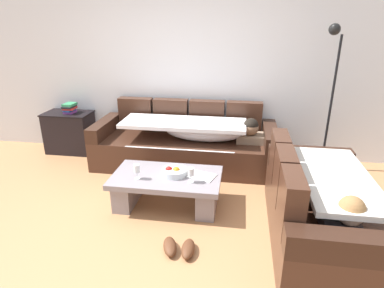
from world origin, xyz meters
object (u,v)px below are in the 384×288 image
Objects in this scene: coffee_table at (167,186)px; wine_glass_near_right at (191,172)px; book_stack_on_cabinet at (70,108)px; fruit_bowl at (174,172)px; side_cabinet at (70,132)px; open_magazine at (202,176)px; couch_near_window at (320,208)px; wine_glass_near_left at (137,169)px; pair_of_shoes at (179,248)px; floor_lamp at (330,92)px; couch_along_wall at (188,143)px.

wine_glass_near_right is (0.29, -0.12, 0.26)m from coffee_table.
fruit_bowl is at bearing -34.89° from book_stack_on_cabinet.
open_magazine is at bearing -30.35° from side_cabinet.
couch_near_window is 10.74× the size of wine_glass_near_left.
coffee_table is 0.20m from fruit_bowl.
book_stack_on_cabinet is at bearing 135.94° from wine_glass_near_left.
book_stack_on_cabinet is 0.69× the size of pair_of_shoes.
fruit_bowl is 0.39× the size of side_cabinet.
floor_lamp is (1.51, 1.22, 0.73)m from open_magazine.
coffee_table is 0.41m from wine_glass_near_right.
wine_glass_near_right is at bearing 0.53° from wine_glass_near_left.
wine_glass_near_right is at bearing -22.78° from coffee_table.
floor_lamp is (1.90, 1.25, 0.88)m from coffee_table.
wine_glass_near_right is at bearing -139.51° from floor_lamp.
wine_glass_near_right is (0.24, -1.26, 0.17)m from couch_along_wall.
wine_glass_near_right reaches higher than fruit_bowl.
book_stack_on_cabinet is at bearing -2.18° from side_cabinet.
wine_glass_near_left is 0.59× the size of open_magazine.
side_cabinet is (-1.94, 0.22, -0.01)m from couch_along_wall.
wine_glass_near_right is (0.21, -0.15, 0.08)m from fruit_bowl.
book_stack_on_cabinet is 0.12× the size of floor_lamp.
side_cabinet is (-1.97, 1.34, -0.10)m from fruit_bowl.
couch_near_window is 6.37× the size of fruit_bowl.
couch_along_wall is at bearing -176.58° from floor_lamp.
wine_glass_near_left is 0.59m from wine_glass_near_right.
wine_glass_near_left is (-0.34, -1.27, 0.17)m from couch_along_wall.
side_cabinet is at bearing 173.41° from couch_along_wall.
pair_of_shoes is (-1.28, -0.41, -0.29)m from couch_near_window.
fruit_bowl is 0.14× the size of floor_lamp.
book_stack_on_cabinet reaches higher than fruit_bowl.
open_magazine is (0.34, -1.11, 0.06)m from couch_along_wall.
pair_of_shoes is at bearing -83.04° from couch_along_wall.
fruit_bowl is at bearing 104.08° from pair_of_shoes.
book_stack_on_cabinet is at bearing 173.28° from couch_along_wall.
wine_glass_near_left is 0.97m from pair_of_shoes.
coffee_table is at bearing -146.70° from floor_lamp.
fruit_bowl is 2.30m from floor_lamp.
couch_along_wall reaches higher than open_magazine.
pair_of_shoes is at bearing -128.72° from floor_lamp.
wine_glass_near_left is at bearing -105.23° from couch_along_wall.
floor_lamp reaches higher than couch_along_wall.
pair_of_shoes is (0.20, -0.79, -0.37)m from fruit_bowl.
wine_glass_near_right is 0.50× the size of pair_of_shoes.
couch_near_window is at bearing -44.78° from couch_along_wall.
book_stack_on_cabinet is at bearing 63.10° from couch_near_window.
side_cabinet is at bearing 145.72° from wine_glass_near_right.
book_stack_on_cabinet is at bearing 178.29° from floor_lamp.
pair_of_shoes is at bearing -90.84° from wine_glass_near_right.
couch_near_window is at bearing -0.44° from open_magazine.
couch_near_window is 10.74× the size of wine_glass_near_right.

